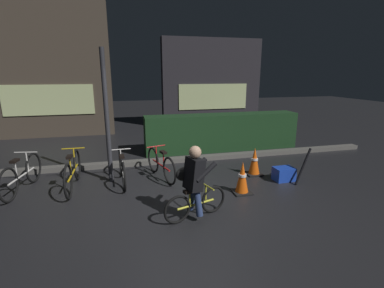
# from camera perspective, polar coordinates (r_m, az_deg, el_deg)

# --- Properties ---
(ground_plane) EXTENTS (40.00, 40.00, 0.00)m
(ground_plane) POSITION_cam_1_polar(r_m,az_deg,el_deg) (5.57, -0.50, -10.64)
(ground_plane) COLOR black
(sidewalk_curb) EXTENTS (12.00, 0.24, 0.12)m
(sidewalk_curb) POSITION_cam_1_polar(r_m,az_deg,el_deg) (7.56, -4.43, -3.34)
(sidewalk_curb) COLOR #56544F
(sidewalk_curb) RESTS_ON ground
(hedge_row) EXTENTS (4.80, 0.70, 1.13)m
(hedge_row) POSITION_cam_1_polar(r_m,az_deg,el_deg) (8.73, 6.21, 2.45)
(hedge_row) COLOR #19381C
(hedge_row) RESTS_ON ground
(storefront_left) EXTENTS (4.44, 0.54, 4.89)m
(storefront_left) POSITION_cam_1_polar(r_m,az_deg,el_deg) (11.69, -27.59, 13.18)
(storefront_left) COLOR #42382D
(storefront_left) RESTS_ON ground
(storefront_right) EXTENTS (4.45, 0.54, 3.82)m
(storefront_right) POSITION_cam_1_polar(r_m,az_deg,el_deg) (12.74, 4.05, 12.30)
(storefront_right) COLOR #262328
(storefront_right) RESTS_ON ground
(street_post) EXTENTS (0.10, 0.10, 2.86)m
(street_post) POSITION_cam_1_polar(r_m,az_deg,el_deg) (6.19, -17.07, 5.14)
(street_post) COLOR #2D2D33
(street_post) RESTS_ON ground
(parked_bike_leftmost) EXTENTS (0.46, 1.63, 0.76)m
(parked_bike_leftmost) POSITION_cam_1_polar(r_m,az_deg,el_deg) (6.65, -31.52, -5.44)
(parked_bike_leftmost) COLOR black
(parked_bike_leftmost) RESTS_ON ground
(parked_bike_left_mid) EXTENTS (0.46, 1.74, 0.80)m
(parked_bike_left_mid) POSITION_cam_1_polar(r_m,az_deg,el_deg) (6.31, -23.23, -5.25)
(parked_bike_left_mid) COLOR black
(parked_bike_left_mid) RESTS_ON ground
(parked_bike_center_left) EXTENTS (0.46, 1.54, 0.71)m
(parked_bike_center_left) POSITION_cam_1_polar(r_m,az_deg,el_deg) (6.28, -14.14, -4.96)
(parked_bike_center_left) COLOR black
(parked_bike_center_left) RESTS_ON ground
(parked_bike_center_right) EXTENTS (0.53, 1.49, 0.71)m
(parked_bike_center_right) POSITION_cam_1_polar(r_m,az_deg,el_deg) (6.41, -6.40, -4.20)
(parked_bike_center_right) COLOR black
(parked_bike_center_right) RESTS_ON ground
(traffic_cone_near) EXTENTS (0.36, 0.36, 0.66)m
(traffic_cone_near) POSITION_cam_1_polar(r_m,az_deg,el_deg) (5.68, 10.27, -6.87)
(traffic_cone_near) COLOR black
(traffic_cone_near) RESTS_ON ground
(traffic_cone_far) EXTENTS (0.36, 0.36, 0.66)m
(traffic_cone_far) POSITION_cam_1_polar(r_m,az_deg,el_deg) (6.75, 12.68, -3.53)
(traffic_cone_far) COLOR black
(traffic_cone_far) RESTS_ON ground
(blue_crate) EXTENTS (0.45, 0.33, 0.30)m
(blue_crate) POSITION_cam_1_polar(r_m,az_deg,el_deg) (6.62, 18.29, -5.85)
(blue_crate) COLOR #193DB7
(blue_crate) RESTS_ON ground
(cyclist) EXTENTS (1.15, 0.50, 1.25)m
(cyclist) POSITION_cam_1_polar(r_m,az_deg,el_deg) (4.56, 0.37, -7.87)
(cyclist) COLOR black
(cyclist) RESTS_ON ground
(closed_umbrella) EXTENTS (0.43, 0.19, 0.78)m
(closed_umbrella) POSITION_cam_1_polar(r_m,az_deg,el_deg) (6.51, 21.82, -4.29)
(closed_umbrella) COLOR black
(closed_umbrella) RESTS_ON ground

